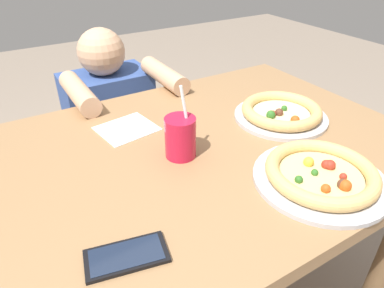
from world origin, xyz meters
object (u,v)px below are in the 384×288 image
Objects in this scene: pizza_far at (281,113)px; diner_seated at (114,140)px; pizza_near at (321,175)px; cell_phone at (126,256)px; drink_cup_colored at (180,137)px.

pizza_far is 0.82m from diner_seated.
cell_phone is (-0.48, 0.03, -0.02)m from pizza_near.
pizza_far is at bearing 63.12° from pizza_near.
pizza_near is 1.03m from diner_seated.
pizza_near is 1.94× the size of cell_phone.
pizza_near is 1.08× the size of pizza_far.
pizza_far is at bearing 2.65° from drink_cup_colored.
pizza_near is 0.48m from cell_phone.
pizza_near is 0.34× the size of diner_seated.
pizza_far is (0.15, 0.29, 0.00)m from pizza_near.
pizza_far reaches higher than cell_phone.
pizza_near is 0.32m from pizza_far.
drink_cup_colored is at bearing -177.35° from pizza_far.
cell_phone is at bearing -136.08° from drink_cup_colored.
drink_cup_colored reaches higher than pizza_near.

